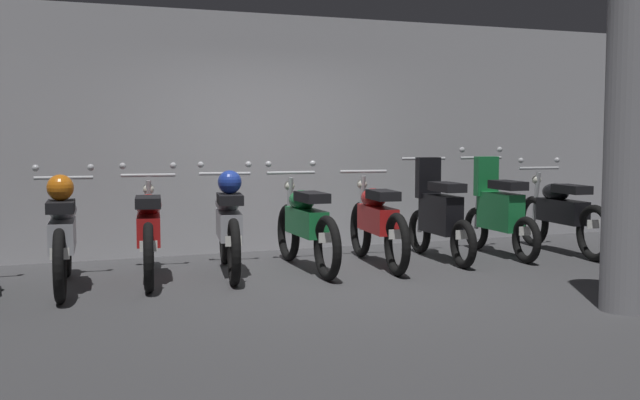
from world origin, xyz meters
The scene contains 11 objects.
ground_plane centered at (0.00, 0.00, 0.00)m, with size 80.00×80.00×0.00m, color #424244.
back_wall centered at (0.00, 2.37, 1.45)m, with size 16.00×0.30×2.91m, color #ADADB2.
motorbike_slot_1 centered at (-2.48, 0.60, 0.53)m, with size 0.59×1.95×1.15m.
motorbike_slot_2 centered at (-1.65, 0.80, 0.49)m, with size 0.60×1.94×1.15m.
motorbike_slot_3 centered at (-0.83, 0.82, 0.53)m, with size 0.63×1.93×1.15m.
motorbike_slot_4 centered at (0.00, 0.75, 0.49)m, with size 0.59×1.95×1.15m.
motorbike_slot_5 centered at (0.83, 0.73, 0.49)m, with size 0.56×1.94×1.03m.
motorbike_slot_6 centered at (1.66, 0.80, 0.52)m, with size 0.56×1.68×1.18m.
motorbike_slot_7 centered at (2.48, 0.83, 0.53)m, with size 0.59×1.68×1.29m.
motorbike_slot_8 centered at (3.31, 0.72, 0.49)m, with size 0.59×1.95×1.15m.
support_pillar centered at (1.75, -2.07, 1.45)m, with size 0.43×0.43×2.91m, color gray.
Camera 1 is at (-2.97, -7.09, 1.45)m, focal length 44.49 mm.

